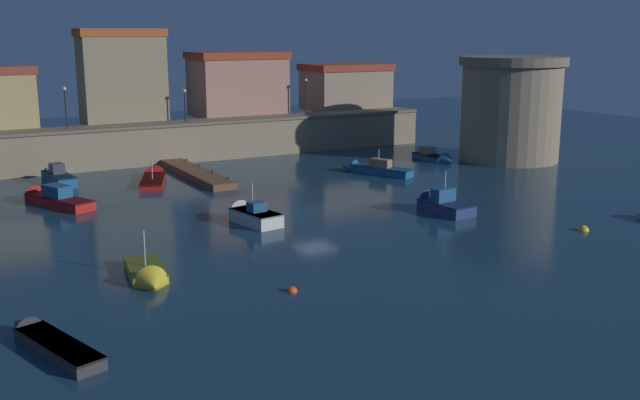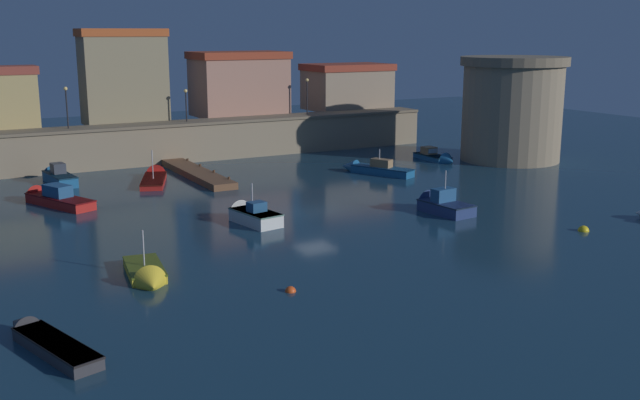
{
  "view_description": "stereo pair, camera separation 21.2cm",
  "coord_description": "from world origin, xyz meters",
  "px_view_note": "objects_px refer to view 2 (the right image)",
  "views": [
    {
      "loc": [
        -22.92,
        -41.83,
        11.6
      ],
      "look_at": [
        0.0,
        -0.68,
        0.92
      ],
      "focal_mm": 41.9,
      "sensor_mm": 36.0,
      "label": 1
    },
    {
      "loc": [
        -22.73,
        -41.94,
        11.6
      ],
      "look_at": [
        0.0,
        -0.68,
        0.92
      ],
      "focal_mm": 41.9,
      "sensor_mm": 36.0,
      "label": 2
    }
  ],
  "objects_px": {
    "moored_boat_8": "(57,176)",
    "moored_boat_2": "(438,204)",
    "moored_boat_1": "(147,276)",
    "mooring_buoy_1": "(291,292)",
    "fortress_tower": "(512,108)",
    "quay_lamp_0": "(66,101)",
    "moored_boat_5": "(250,214)",
    "quay_lamp_2": "(307,91)",
    "quay_lamp_1": "(186,100)",
    "moored_boat_0": "(373,169)",
    "mooring_buoy_0": "(583,231)",
    "moored_boat_6": "(155,177)",
    "moored_boat_3": "(438,158)",
    "moored_boat_9": "(44,340)",
    "moored_boat_4": "(51,198)"
  },
  "relations": [
    {
      "from": "moored_boat_8",
      "to": "moored_boat_2",
      "type": "bearing_deg",
      "value": -143.69
    },
    {
      "from": "moored_boat_1",
      "to": "mooring_buoy_1",
      "type": "distance_m",
      "value": 7.04
    },
    {
      "from": "moored_boat_1",
      "to": "fortress_tower",
      "type": "bearing_deg",
      "value": 122.3
    },
    {
      "from": "quay_lamp_0",
      "to": "moored_boat_5",
      "type": "height_order",
      "value": "quay_lamp_0"
    },
    {
      "from": "quay_lamp_2",
      "to": "mooring_buoy_1",
      "type": "xyz_separation_m",
      "value": [
        -20.14,
        -36.38,
        -5.9
      ]
    },
    {
      "from": "quay_lamp_1",
      "to": "quay_lamp_2",
      "type": "xyz_separation_m",
      "value": [
        12.43,
        0.0,
        0.34
      ]
    },
    {
      "from": "moored_boat_0",
      "to": "moored_boat_2",
      "type": "height_order",
      "value": "moored_boat_2"
    },
    {
      "from": "moored_boat_2",
      "to": "moored_boat_5",
      "type": "bearing_deg",
      "value": 68.27
    },
    {
      "from": "mooring_buoy_0",
      "to": "moored_boat_5",
      "type": "bearing_deg",
      "value": 144.94
    },
    {
      "from": "moored_boat_0",
      "to": "moored_boat_6",
      "type": "bearing_deg",
      "value": 45.56
    },
    {
      "from": "moored_boat_0",
      "to": "mooring_buoy_0",
      "type": "bearing_deg",
      "value": 157.68
    },
    {
      "from": "moored_boat_3",
      "to": "fortress_tower",
      "type": "bearing_deg",
      "value": 67.5
    },
    {
      "from": "moored_boat_8",
      "to": "moored_boat_0",
      "type": "bearing_deg",
      "value": -116.36
    },
    {
      "from": "moored_boat_9",
      "to": "moored_boat_2",
      "type": "bearing_deg",
      "value": -85.63
    },
    {
      "from": "moored_boat_0",
      "to": "moored_boat_8",
      "type": "bearing_deg",
      "value": 44.94
    },
    {
      "from": "moored_boat_3",
      "to": "moored_boat_1",
      "type": "bearing_deg",
      "value": -57.2
    },
    {
      "from": "quay_lamp_2",
      "to": "mooring_buoy_0",
      "type": "height_order",
      "value": "quay_lamp_2"
    },
    {
      "from": "moored_boat_3",
      "to": "mooring_buoy_1",
      "type": "height_order",
      "value": "moored_boat_3"
    },
    {
      "from": "moored_boat_1",
      "to": "mooring_buoy_0",
      "type": "distance_m",
      "value": 25.54
    },
    {
      "from": "mooring_buoy_1",
      "to": "moored_boat_1",
      "type": "bearing_deg",
      "value": 138.52
    },
    {
      "from": "quay_lamp_1",
      "to": "moored_boat_1",
      "type": "distance_m",
      "value": 34.68
    },
    {
      "from": "moored_boat_4",
      "to": "moored_boat_5",
      "type": "bearing_deg",
      "value": -162.04
    },
    {
      "from": "moored_boat_3",
      "to": "quay_lamp_0",
      "type": "bearing_deg",
      "value": -109.68
    },
    {
      "from": "quay_lamp_0",
      "to": "moored_boat_4",
      "type": "height_order",
      "value": "quay_lamp_0"
    },
    {
      "from": "moored_boat_2",
      "to": "mooring_buoy_1",
      "type": "xyz_separation_m",
      "value": [
        -15.52,
        -9.23,
        -0.49
      ]
    },
    {
      "from": "moored_boat_2",
      "to": "quay_lamp_1",
      "type": "bearing_deg",
      "value": 10.12
    },
    {
      "from": "quay_lamp_0",
      "to": "mooring_buoy_0",
      "type": "distance_m",
      "value": 42.43
    },
    {
      "from": "moored_boat_0",
      "to": "quay_lamp_1",
      "type": "bearing_deg",
      "value": 14.46
    },
    {
      "from": "quay_lamp_1",
      "to": "mooring_buoy_1",
      "type": "height_order",
      "value": "quay_lamp_1"
    },
    {
      "from": "moored_boat_3",
      "to": "moored_boat_8",
      "type": "height_order",
      "value": "moored_boat_8"
    },
    {
      "from": "quay_lamp_0",
      "to": "moored_boat_6",
      "type": "relative_size",
      "value": 0.49
    },
    {
      "from": "fortress_tower",
      "to": "mooring_buoy_0",
      "type": "relative_size",
      "value": 14.62
    },
    {
      "from": "fortress_tower",
      "to": "moored_boat_2",
      "type": "relative_size",
      "value": 2.01
    },
    {
      "from": "fortress_tower",
      "to": "moored_boat_2",
      "type": "xyz_separation_m",
      "value": [
        -18.17,
        -12.94,
        -4.26
      ]
    },
    {
      "from": "moored_boat_3",
      "to": "moored_boat_9",
      "type": "distance_m",
      "value": 46.25
    },
    {
      "from": "moored_boat_6",
      "to": "mooring_buoy_0",
      "type": "distance_m",
      "value": 32.75
    },
    {
      "from": "quay_lamp_0",
      "to": "moored_boat_3",
      "type": "bearing_deg",
      "value": -20.84
    },
    {
      "from": "fortress_tower",
      "to": "mooring_buoy_1",
      "type": "xyz_separation_m",
      "value": [
        -33.68,
        -22.16,
        -4.75
      ]
    },
    {
      "from": "moored_boat_2",
      "to": "moored_boat_9",
      "type": "xyz_separation_m",
      "value": [
        -26.38,
        -10.17,
        -0.22
      ]
    },
    {
      "from": "fortress_tower",
      "to": "quay_lamp_1",
      "type": "bearing_deg",
      "value": 151.31
    },
    {
      "from": "moored_boat_2",
      "to": "mooring_buoy_0",
      "type": "distance_m",
      "value": 9.35
    },
    {
      "from": "moored_boat_4",
      "to": "fortress_tower",
      "type": "bearing_deg",
      "value": -116.15
    },
    {
      "from": "mooring_buoy_1",
      "to": "moored_boat_5",
      "type": "bearing_deg",
      "value": 74.48
    },
    {
      "from": "quay_lamp_2",
      "to": "moored_boat_9",
      "type": "height_order",
      "value": "quay_lamp_2"
    },
    {
      "from": "fortress_tower",
      "to": "quay_lamp_1",
      "type": "height_order",
      "value": "fortress_tower"
    },
    {
      "from": "quay_lamp_2",
      "to": "moored_boat_5",
      "type": "xyz_separation_m",
      "value": [
        -16.63,
        -23.75,
        -5.42
      ]
    },
    {
      "from": "moored_boat_0",
      "to": "mooring_buoy_0",
      "type": "relative_size",
      "value": 10.16
    },
    {
      "from": "quay_lamp_1",
      "to": "mooring_buoy_1",
      "type": "bearing_deg",
      "value": -101.97
    },
    {
      "from": "quay_lamp_2",
      "to": "moored_boat_6",
      "type": "xyz_separation_m",
      "value": [
        -17.9,
        -7.83,
        -5.65
      ]
    },
    {
      "from": "fortress_tower",
      "to": "mooring_buoy_0",
      "type": "xyz_separation_m",
      "value": [
        -13.67,
        -21.12,
        -4.75
      ]
    }
  ]
}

